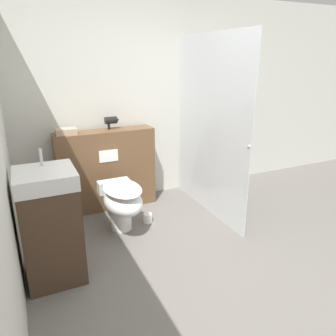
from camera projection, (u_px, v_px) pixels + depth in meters
ground_plane at (230, 283)px, 2.72m from camera, size 12.00×12.00×0.00m
wall_back at (139, 101)px, 4.09m from camera, size 8.00×0.06×2.50m
partition_panel at (107, 170)px, 3.95m from camera, size 1.16×0.27×0.97m
shower_glass at (209, 128)px, 3.71m from camera, size 0.04×1.51×2.03m
toilet at (122, 202)px, 3.42m from camera, size 0.38×0.69×0.52m
sink_vanity at (51, 226)px, 2.66m from camera, size 0.46×0.47×1.10m
hair_drier at (112, 120)px, 3.83m from camera, size 0.17×0.08×0.15m
folded_towel at (66, 131)px, 3.59m from camera, size 0.23×0.15×0.07m
spare_toilet_roll at (148, 218)px, 3.69m from camera, size 0.10×0.10×0.11m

